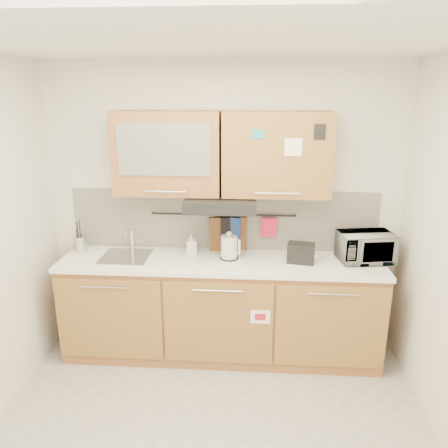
# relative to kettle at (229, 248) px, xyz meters

# --- Properties ---
(ceiling) EXTENTS (3.20, 3.20, 0.00)m
(ceiling) POSITION_rel_kettle_xyz_m (-0.07, -1.23, 1.58)
(ceiling) COLOR white
(ceiling) RESTS_ON wall_back
(wall_back) EXTENTS (3.20, 0.00, 3.20)m
(wall_back) POSITION_rel_kettle_xyz_m (-0.07, 0.27, 0.28)
(wall_back) COLOR silver
(wall_back) RESTS_ON ground
(base_cabinet) EXTENTS (2.80, 0.64, 0.88)m
(base_cabinet) POSITION_rel_kettle_xyz_m (-0.07, -0.04, -0.61)
(base_cabinet) COLOR #A06A38
(base_cabinet) RESTS_ON floor
(countertop) EXTENTS (2.82, 0.62, 0.04)m
(countertop) POSITION_rel_kettle_xyz_m (-0.07, -0.04, -0.12)
(countertop) COLOR white
(countertop) RESTS_ON base_cabinet
(backsplash) EXTENTS (2.80, 0.02, 0.56)m
(backsplash) POSITION_rel_kettle_xyz_m (-0.07, 0.26, 0.18)
(backsplash) COLOR silver
(backsplash) RESTS_ON countertop
(upper_cabinets) EXTENTS (1.82, 0.37, 0.70)m
(upper_cabinets) POSITION_rel_kettle_xyz_m (-0.08, 0.09, 0.81)
(upper_cabinets) COLOR #A06A38
(upper_cabinets) RESTS_ON wall_back
(range_hood) EXTENTS (0.60, 0.46, 0.10)m
(range_hood) POSITION_rel_kettle_xyz_m (-0.07, 0.02, 0.40)
(range_hood) COLOR black
(range_hood) RESTS_ON upper_cabinets
(sink) EXTENTS (0.42, 0.40, 0.26)m
(sink) POSITION_rel_kettle_xyz_m (-0.92, -0.02, -0.10)
(sink) COLOR silver
(sink) RESTS_ON countertop
(utensil_rail) EXTENTS (1.30, 0.02, 0.02)m
(utensil_rail) POSITION_rel_kettle_xyz_m (-0.07, 0.22, 0.24)
(utensil_rail) COLOR black
(utensil_rail) RESTS_ON backsplash
(utensil_crock) EXTENTS (0.14, 0.14, 0.30)m
(utensil_crock) POSITION_rel_kettle_xyz_m (-1.37, 0.08, -0.02)
(utensil_crock) COLOR #B5B6BA
(utensil_crock) RESTS_ON countertop
(kettle) EXTENTS (0.18, 0.16, 0.25)m
(kettle) POSITION_rel_kettle_xyz_m (0.00, 0.00, 0.00)
(kettle) COLOR silver
(kettle) RESTS_ON countertop
(toaster) EXTENTS (0.25, 0.17, 0.17)m
(toaster) POSITION_rel_kettle_xyz_m (0.62, -0.05, -0.01)
(toaster) COLOR black
(toaster) RESTS_ON countertop
(microwave) EXTENTS (0.50, 0.38, 0.25)m
(microwave) POSITION_rel_kettle_xyz_m (1.18, 0.03, 0.02)
(microwave) COLOR #999999
(microwave) RESTS_ON countertop
(soap_bottle) EXTENTS (0.10, 0.10, 0.19)m
(soap_bottle) POSITION_rel_kettle_xyz_m (-0.35, 0.10, -0.00)
(soap_bottle) COLOR #999999
(soap_bottle) RESTS_ON countertop
(cutting_board) EXTENTS (0.34, 0.06, 0.42)m
(cutting_board) POSITION_rel_kettle_xyz_m (-0.02, 0.20, 0.01)
(cutting_board) COLOR brown
(cutting_board) RESTS_ON utensil_rail
(oven_mitt) EXTENTS (0.13, 0.06, 0.20)m
(oven_mitt) POSITION_rel_kettle_xyz_m (0.03, 0.20, 0.12)
(oven_mitt) COLOR #22479C
(oven_mitt) RESTS_ON utensil_rail
(dark_pouch) EXTENTS (0.15, 0.04, 0.23)m
(dark_pouch) POSITION_rel_kettle_xyz_m (-0.08, 0.20, 0.11)
(dark_pouch) COLOR black
(dark_pouch) RESTS_ON utensil_rail
(pot_holder) EXTENTS (0.14, 0.04, 0.17)m
(pot_holder) POSITION_rel_kettle_xyz_m (0.35, 0.20, 0.13)
(pot_holder) COLOR red
(pot_holder) RESTS_ON utensil_rail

